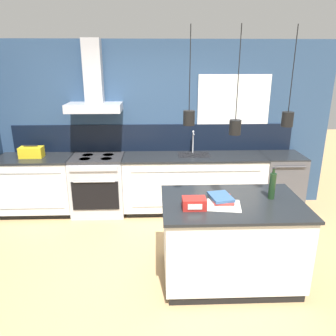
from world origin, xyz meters
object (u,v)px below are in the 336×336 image
(oven_range, at_px, (99,185))
(yellow_toolbox, at_px, (31,152))
(dishwasher, at_px, (280,182))
(red_supply_box, at_px, (194,203))
(book_stack, at_px, (222,198))
(bottle_on_island, at_px, (272,185))

(oven_range, relative_size, yellow_toolbox, 2.68)
(dishwasher, bearing_deg, oven_range, -179.92)
(dishwasher, xyz_separation_m, red_supply_box, (-1.60, -1.88, 0.51))
(oven_range, relative_size, book_stack, 2.91)
(oven_range, xyz_separation_m, bottle_on_island, (2.11, -1.66, 0.60))
(dishwasher, relative_size, book_stack, 2.91)
(oven_range, bearing_deg, bottle_on_island, -38.15)
(oven_range, bearing_deg, book_stack, -47.30)
(bottle_on_island, relative_size, book_stack, 1.10)
(book_stack, bearing_deg, bottle_on_island, 5.19)
(oven_range, bearing_deg, red_supply_box, -55.88)
(dishwasher, xyz_separation_m, book_stack, (-1.29, -1.71, 0.49))
(dishwasher, distance_m, book_stack, 2.20)
(dishwasher, relative_size, yellow_toolbox, 2.68)
(yellow_toolbox, bearing_deg, dishwasher, -0.00)
(bottle_on_island, relative_size, red_supply_box, 1.49)
(bottle_on_island, distance_m, yellow_toolbox, 3.50)
(dishwasher, bearing_deg, yellow_toolbox, 180.00)
(book_stack, relative_size, red_supply_box, 1.36)
(oven_range, xyz_separation_m, dishwasher, (2.87, 0.00, 0.00))
(red_supply_box, bearing_deg, dishwasher, 49.65)
(oven_range, distance_m, dishwasher, 2.87)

